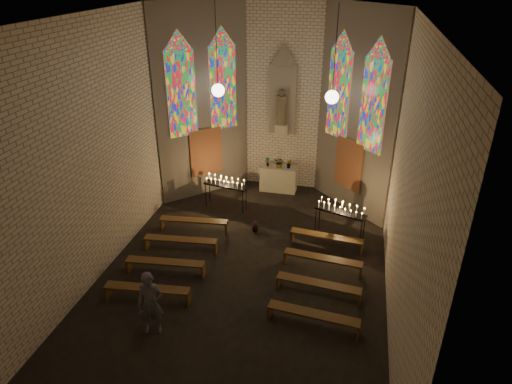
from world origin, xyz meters
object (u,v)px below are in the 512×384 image
votive_stand_left (225,183)px  altar (278,178)px  aisle_flower_pot (255,226)px  votive_stand_right (341,209)px  visitor (150,303)px

votive_stand_left → altar: bearing=59.2°
altar → aisle_flower_pot: altar is taller
aisle_flower_pot → votive_stand_right: 2.88m
altar → visitor: visitor is taller
visitor → votive_stand_right: bearing=35.2°
aisle_flower_pot → votive_stand_left: (-1.41, 1.36, 0.81)m
altar → aisle_flower_pot: 3.23m
altar → visitor: (-1.59, -8.22, 0.34)m
votive_stand_right → visitor: 6.70m
aisle_flower_pot → altar: bearing=86.5°
votive_stand_left → votive_stand_right: votive_stand_right is taller
altar → votive_stand_left: bearing=-130.9°
votive_stand_left → visitor: bearing=-79.8°
aisle_flower_pot → votive_stand_right: votive_stand_right is taller
votive_stand_right → aisle_flower_pot: bearing=-156.1°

